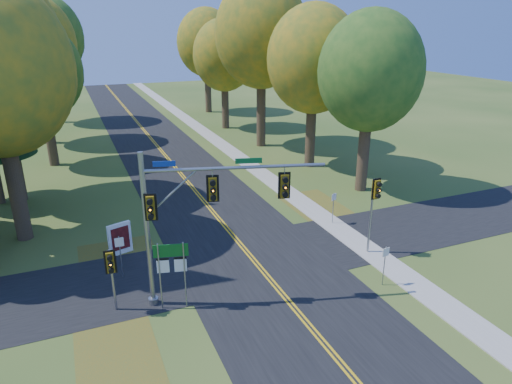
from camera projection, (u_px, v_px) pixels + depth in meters
name	position (u px, v px, depth m)	size (l,w,h in m)	color
ground	(267.00, 276.00, 22.41)	(160.00, 160.00, 0.00)	#2E4E1B
road_main	(267.00, 276.00, 22.41)	(8.00, 160.00, 0.02)	black
road_cross	(252.00, 258.00, 24.14)	(60.00, 6.00, 0.02)	black
centerline_left	(265.00, 276.00, 22.37)	(0.10, 160.00, 0.01)	gold
centerline_right	(269.00, 276.00, 22.44)	(0.10, 160.00, 0.01)	gold
sidewalk_east	(372.00, 253.00, 24.64)	(1.60, 160.00, 0.06)	#9E998E
leaf_patch_w_near	(121.00, 264.00, 23.52)	(4.00, 6.00, 0.00)	brown
leaf_patch_e	(324.00, 212.00, 30.06)	(3.50, 8.00, 0.00)	brown
leaf_patch_w_far	(117.00, 355.00, 17.11)	(3.00, 5.00, 0.00)	brown
tree_e_a	(370.00, 72.00, 31.20)	(7.20, 7.20, 12.73)	#38281C
tree_e_b	(314.00, 60.00, 36.75)	(7.60, 7.60, 13.33)	#38281C
tree_w_c	(41.00, 72.00, 37.36)	(6.80, 6.80, 11.91)	#38281C
tree_e_c	(262.00, 35.00, 42.76)	(8.80, 8.80, 15.79)	#38281C
tree_w_d	(33.00, 44.00, 44.05)	(8.20, 8.20, 14.56)	#38281C
tree_e_d	(224.00, 56.00, 51.32)	(7.00, 7.00, 12.32)	#38281C
tree_w_e	(47.00, 38.00, 53.81)	(8.40, 8.40, 14.97)	#38281C
tree_e_e	(207.00, 43.00, 60.68)	(7.80, 7.80, 13.74)	#38281C
traffic_mast	(192.00, 209.00, 18.86)	(7.44, 2.26, 6.97)	gray
east_signal_pole	(375.00, 197.00, 23.46)	(0.50, 0.58, 4.31)	gray
ped_signal_pole	(111.00, 267.00, 18.87)	(0.47, 0.54, 2.99)	gray
route_sign_cluster	(172.00, 263.00, 19.23)	(1.43, 0.40, 3.14)	gray
info_kiosk	(120.00, 239.00, 24.34)	(1.27, 0.57, 1.77)	white
reg_sign_e_north	(334.00, 203.00, 27.80)	(0.38, 0.15, 2.06)	gray
reg_sign_e_south	(385.00, 259.00, 21.20)	(0.39, 0.08, 2.03)	gray
reg_sign_w	(120.00, 250.00, 21.79)	(0.43, 0.06, 2.23)	gray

